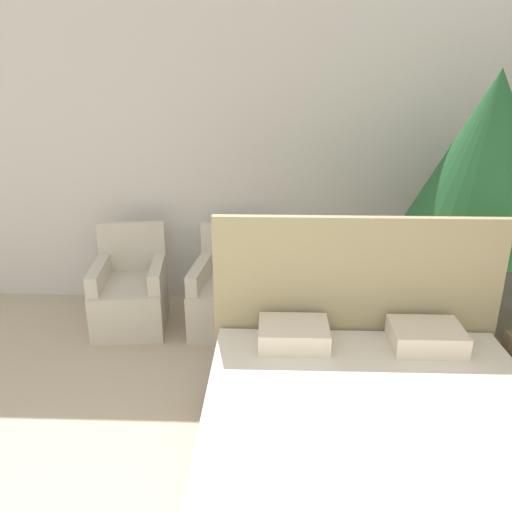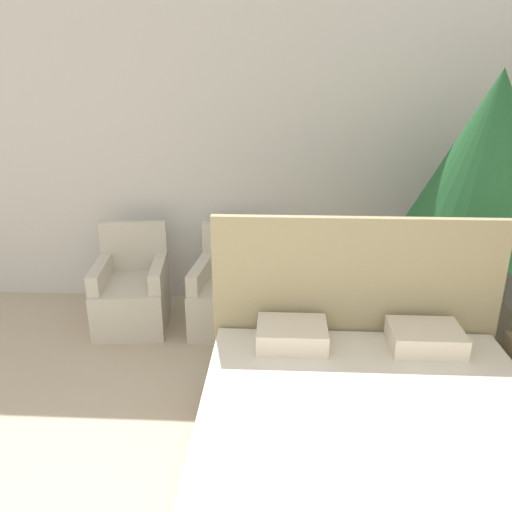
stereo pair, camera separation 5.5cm
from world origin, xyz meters
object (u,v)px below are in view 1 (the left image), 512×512
Objects in this scene: bed at (380,460)px; potted_palm at (487,166)px; armchair_near_window_right at (229,298)px; armchair_near_window_left at (131,297)px.

potted_palm reaches higher than bed.
potted_palm is (1.92, -0.30, 1.22)m from armchair_near_window_right.
armchair_near_window_left is at bearing 133.26° from bed.
bed reaches higher than armchair_near_window_left.
bed is 2.59× the size of armchair_near_window_right.
potted_palm reaches higher than armchair_near_window_right.
bed is at bearing -58.76° from armchair_near_window_right.
armchair_near_window_right is at bearing 171.21° from potted_palm.
armchair_near_window_left is 1.00× the size of armchair_near_window_right.
armchair_near_window_left is 0.87m from armchair_near_window_right.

